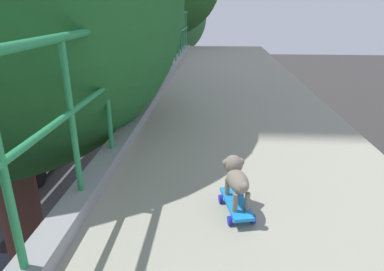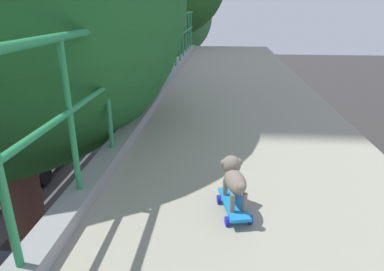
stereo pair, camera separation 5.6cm
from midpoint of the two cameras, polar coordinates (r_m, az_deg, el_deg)
name	(u,v)px [view 2 (the right image)]	position (r m, az deg, el deg)	size (l,w,h in m)	color
city_bus	(46,123)	(19.21, -23.30, 1.98)	(2.66, 11.04, 3.36)	white
roadside_tree_farthest	(172,17)	(22.38, -3.26, 19.24)	(4.96, 4.96, 9.40)	brown
toy_skateboard	(234,205)	(2.50, 7.72, -11.46)	(0.25, 0.46, 0.09)	#1980D5
small_dog	(234,176)	(2.43, 7.73, -6.82)	(0.21, 0.41, 0.31)	slate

